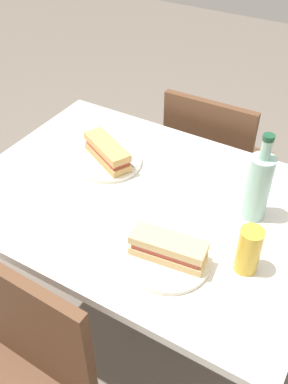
{
  "coord_description": "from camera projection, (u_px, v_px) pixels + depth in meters",
  "views": [
    {
      "loc": [
        0.53,
        -0.89,
        1.67
      ],
      "look_at": [
        0.0,
        0.0,
        0.79
      ],
      "focal_mm": 40.7,
      "sensor_mm": 36.0,
      "label": 1
    }
  ],
  "objects": [
    {
      "name": "plate_near",
      "position": [
        108.0,
        161.0,
        1.51
      ],
      "size": [
        0.24,
        0.24,
        0.01
      ],
      "primitive_type": "cylinder",
      "color": "silver",
      "rests_on": "dining_table"
    },
    {
      "name": "ground_plane",
      "position": [
        144.0,
        330.0,
        1.88
      ],
      "size": [
        8.0,
        8.0,
        0.0
      ],
      "primitive_type": "plane",
      "color": "#6B6056"
    },
    {
      "name": "water_bottle",
      "position": [
        258.0,
        186.0,
        1.24
      ],
      "size": [
        0.07,
        0.07,
        0.28
      ],
      "color": "#99C6B7",
      "rests_on": "dining_table"
    },
    {
      "name": "baguette_sandwich_far",
      "position": [
        168.0,
        248.0,
        1.15
      ],
      "size": [
        0.21,
        0.09,
        0.07
      ],
      "color": "#DBB77A",
      "rests_on": "plate_far"
    },
    {
      "name": "knife_near",
      "position": [
        119.0,
        153.0,
        1.53
      ],
      "size": [
        0.17,
        0.08,
        0.01
      ],
      "color": "silver",
      "rests_on": "plate_near"
    },
    {
      "name": "plate_far",
      "position": [
        168.0,
        259.0,
        1.17
      ],
      "size": [
        0.24,
        0.24,
        0.01
      ],
      "primitive_type": "cylinder",
      "color": "silver",
      "rests_on": "dining_table"
    },
    {
      "name": "knife_far",
      "position": [
        171.0,
        242.0,
        1.21
      ],
      "size": [
        0.17,
        0.07,
        0.01
      ],
      "color": "silver",
      "rests_on": "plate_far"
    },
    {
      "name": "beer_glass",
      "position": [
        249.0,
        250.0,
        1.11
      ],
      "size": [
        0.06,
        0.06,
        0.14
      ],
      "primitive_type": "cylinder",
      "color": "gold",
      "rests_on": "dining_table"
    },
    {
      "name": "baguette_sandwich_near",
      "position": [
        107.0,
        152.0,
        1.48
      ],
      "size": [
        0.22,
        0.16,
        0.07
      ],
      "color": "tan",
      "rests_on": "plate_near"
    },
    {
      "name": "chair_far",
      "position": [
        212.0,
        166.0,
        1.94
      ],
      "size": [
        0.41,
        0.41,
        0.87
      ],
      "color": "brown",
      "rests_on": "ground"
    },
    {
      "name": "dining_table",
      "position": [
        144.0,
        224.0,
        1.46
      ],
      "size": [
        1.12,
        0.8,
        0.77
      ],
      "color": "silver",
      "rests_on": "ground"
    }
  ]
}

